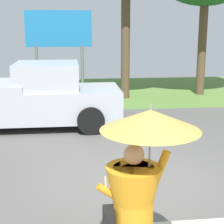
{
  "coord_description": "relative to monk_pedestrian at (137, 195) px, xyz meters",
  "views": [
    {
      "loc": [
        -1.12,
        -6.68,
        2.91
      ],
      "look_at": [
        -0.24,
        1.0,
        1.1
      ],
      "focal_mm": 59.15,
      "sensor_mm": 36.0,
      "label": 1
    }
  ],
  "objects": [
    {
      "name": "ground_plane",
      "position": [
        0.43,
        6.0,
        -1.18
      ],
      "size": [
        40.0,
        22.0,
        0.2
      ],
      "color": "#565451"
    },
    {
      "name": "monk_pedestrian",
      "position": [
        0.0,
        0.0,
        0.0
      ],
      "size": [
        1.1,
        1.06,
        2.13
      ],
      "rotation": [
        0.0,
        0.0,
        -0.01
      ],
      "color": "orange",
      "rests_on": "ground_plane"
    },
    {
      "name": "pickup_truck",
      "position": [
        -1.82,
        7.15,
        -0.26
      ],
      "size": [
        5.2,
        2.28,
        1.88
      ],
      "rotation": [
        0.0,
        0.0,
        -0.02
      ],
      "color": "#ADB2BA",
      "rests_on": "ground_plane"
    },
    {
      "name": "roadside_billboard",
      "position": [
        -1.08,
        11.32,
        1.42
      ],
      "size": [
        2.6,
        0.12,
        3.5
      ],
      "color": "slate",
      "rests_on": "ground_plane"
    }
  ]
}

